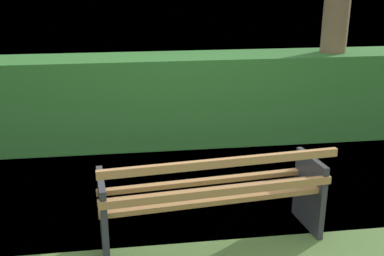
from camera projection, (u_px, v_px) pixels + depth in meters
The scene contains 3 objects.
ground_plane at pixel (211, 237), 4.02m from camera, with size 1400.00×1400.00×0.00m, color #4C6B33.
park_bench at pixel (213, 196), 3.82m from camera, with size 1.94×0.76×0.87m.
hedge_row at pixel (178, 99), 6.17m from camera, with size 13.15×0.79×1.17m, color #2D6B28.
Camera 1 is at (-0.65, -3.45, 2.19)m, focal length 42.92 mm.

